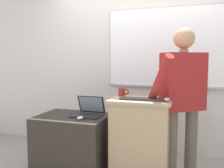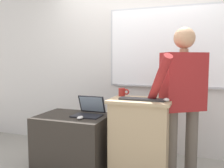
{
  "view_description": "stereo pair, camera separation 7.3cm",
  "coord_description": "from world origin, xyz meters",
  "px_view_note": "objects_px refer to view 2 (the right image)",
  "views": [
    {
      "loc": [
        0.73,
        -2.11,
        1.34
      ],
      "look_at": [
        -0.07,
        0.37,
        1.08
      ],
      "focal_mm": 38.0,
      "sensor_mm": 36.0,
      "label": 1
    },
    {
      "loc": [
        0.8,
        -2.09,
        1.34
      ],
      "look_at": [
        -0.07,
        0.37,
        1.08
      ],
      "focal_mm": 38.0,
      "sensor_mm": 36.0,
      "label": 2
    }
  ],
  "objects_px": {
    "coffee_mug": "(122,92)",
    "side_desk": "(73,145)",
    "wireless_keyboard": "(142,99)",
    "computer_mouse_by_laptop": "(80,118)",
    "lectern_podium": "(140,142)",
    "person_presenter": "(183,94)",
    "computer_mouse_by_keyboard": "(166,100)",
    "laptop": "(89,110)"
  },
  "relations": [
    {
      "from": "side_desk",
      "to": "wireless_keyboard",
      "type": "relative_size",
      "value": 1.76
    },
    {
      "from": "lectern_podium",
      "to": "computer_mouse_by_keyboard",
      "type": "xyz_separation_m",
      "value": [
        0.27,
        -0.05,
        0.48
      ]
    },
    {
      "from": "side_desk",
      "to": "laptop",
      "type": "xyz_separation_m",
      "value": [
        0.17,
        0.08,
        0.41
      ]
    },
    {
      "from": "side_desk",
      "to": "person_presenter",
      "type": "xyz_separation_m",
      "value": [
        1.21,
        0.19,
        0.63
      ]
    },
    {
      "from": "side_desk",
      "to": "computer_mouse_by_laptop",
      "type": "distance_m",
      "value": 0.42
    },
    {
      "from": "person_presenter",
      "to": "wireless_keyboard",
      "type": "xyz_separation_m",
      "value": [
        -0.39,
        -0.24,
        -0.04
      ]
    },
    {
      "from": "coffee_mug",
      "to": "lectern_podium",
      "type": "bearing_deg",
      "value": -32.06
    },
    {
      "from": "lectern_podium",
      "to": "computer_mouse_by_laptop",
      "type": "xyz_separation_m",
      "value": [
        -0.63,
        -0.14,
        0.25
      ]
    },
    {
      "from": "side_desk",
      "to": "computer_mouse_by_keyboard",
      "type": "height_order",
      "value": "computer_mouse_by_keyboard"
    },
    {
      "from": "side_desk",
      "to": "laptop",
      "type": "distance_m",
      "value": 0.46
    },
    {
      "from": "wireless_keyboard",
      "to": "computer_mouse_by_laptop",
      "type": "height_order",
      "value": "wireless_keyboard"
    },
    {
      "from": "computer_mouse_by_laptop",
      "to": "computer_mouse_by_keyboard",
      "type": "height_order",
      "value": "computer_mouse_by_keyboard"
    },
    {
      "from": "lectern_podium",
      "to": "person_presenter",
      "type": "bearing_deg",
      "value": 23.73
    },
    {
      "from": "wireless_keyboard",
      "to": "coffee_mug",
      "type": "relative_size",
      "value": 3.67
    },
    {
      "from": "lectern_podium",
      "to": "side_desk",
      "type": "height_order",
      "value": "lectern_podium"
    },
    {
      "from": "side_desk",
      "to": "wireless_keyboard",
      "type": "height_order",
      "value": "wireless_keyboard"
    },
    {
      "from": "person_presenter",
      "to": "computer_mouse_by_keyboard",
      "type": "relative_size",
      "value": 16.79
    },
    {
      "from": "side_desk",
      "to": "person_presenter",
      "type": "height_order",
      "value": "person_presenter"
    },
    {
      "from": "side_desk",
      "to": "computer_mouse_by_keyboard",
      "type": "relative_size",
      "value": 8.09
    },
    {
      "from": "side_desk",
      "to": "computer_mouse_by_laptop",
      "type": "height_order",
      "value": "computer_mouse_by_laptop"
    },
    {
      "from": "coffee_mug",
      "to": "wireless_keyboard",
      "type": "bearing_deg",
      "value": -37.76
    },
    {
      "from": "person_presenter",
      "to": "computer_mouse_by_laptop",
      "type": "bearing_deg",
      "value": 162.91
    },
    {
      "from": "lectern_podium",
      "to": "computer_mouse_by_laptop",
      "type": "height_order",
      "value": "lectern_podium"
    },
    {
      "from": "computer_mouse_by_laptop",
      "to": "computer_mouse_by_keyboard",
      "type": "bearing_deg",
      "value": 5.74
    },
    {
      "from": "side_desk",
      "to": "coffee_mug",
      "type": "height_order",
      "value": "coffee_mug"
    },
    {
      "from": "laptop",
      "to": "wireless_keyboard",
      "type": "bearing_deg",
      "value": -11.36
    },
    {
      "from": "wireless_keyboard",
      "to": "computer_mouse_by_keyboard",
      "type": "height_order",
      "value": "computer_mouse_by_keyboard"
    },
    {
      "from": "computer_mouse_by_laptop",
      "to": "coffee_mug",
      "type": "height_order",
      "value": "coffee_mug"
    },
    {
      "from": "lectern_podium",
      "to": "wireless_keyboard",
      "type": "distance_m",
      "value": 0.48
    },
    {
      "from": "computer_mouse_by_laptop",
      "to": "coffee_mug",
      "type": "relative_size",
      "value": 0.8
    },
    {
      "from": "computer_mouse_by_keyboard",
      "to": "coffee_mug",
      "type": "height_order",
      "value": "coffee_mug"
    },
    {
      "from": "lectern_podium",
      "to": "wireless_keyboard",
      "type": "xyz_separation_m",
      "value": [
        0.02,
        -0.06,
        0.47
      ]
    },
    {
      "from": "laptop",
      "to": "person_presenter",
      "type": "bearing_deg",
      "value": 5.89
    },
    {
      "from": "laptop",
      "to": "computer_mouse_by_keyboard",
      "type": "relative_size",
      "value": 3.28
    },
    {
      "from": "coffee_mug",
      "to": "side_desk",
      "type": "bearing_deg",
      "value": -163.78
    },
    {
      "from": "lectern_podium",
      "to": "person_presenter",
      "type": "height_order",
      "value": "person_presenter"
    },
    {
      "from": "laptop",
      "to": "side_desk",
      "type": "bearing_deg",
      "value": -154.99
    },
    {
      "from": "person_presenter",
      "to": "computer_mouse_by_laptop",
      "type": "distance_m",
      "value": 1.12
    },
    {
      "from": "person_presenter",
      "to": "laptop",
      "type": "height_order",
      "value": "person_presenter"
    },
    {
      "from": "wireless_keyboard",
      "to": "coffee_mug",
      "type": "height_order",
      "value": "coffee_mug"
    },
    {
      "from": "person_presenter",
      "to": "computer_mouse_by_keyboard",
      "type": "height_order",
      "value": "person_presenter"
    },
    {
      "from": "side_desk",
      "to": "person_presenter",
      "type": "bearing_deg",
      "value": 8.82
    }
  ]
}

